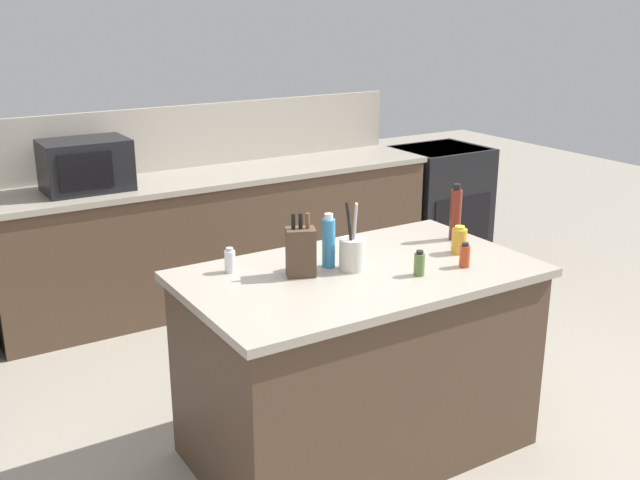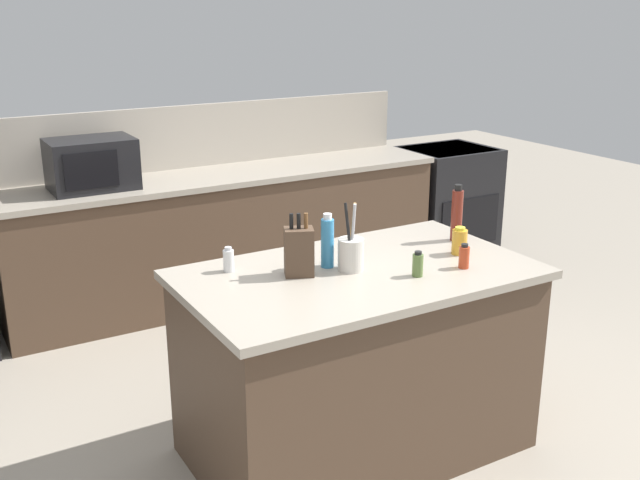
{
  "view_description": "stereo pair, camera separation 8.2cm",
  "coord_description": "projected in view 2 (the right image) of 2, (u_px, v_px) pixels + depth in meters",
  "views": [
    {
      "loc": [
        -1.86,
        -2.67,
        2.13
      ],
      "look_at": [
        0.0,
        0.35,
        0.99
      ],
      "focal_mm": 42.0,
      "sensor_mm": 36.0,
      "label": 1
    },
    {
      "loc": [
        -1.79,
        -2.71,
        2.13
      ],
      "look_at": [
        0.0,
        0.35,
        0.99
      ],
      "focal_mm": 42.0,
      "sensor_mm": 36.0,
      "label": 2
    }
  ],
  "objects": [
    {
      "name": "ground_plane",
      "position": [
        355.0,
        447.0,
        3.74
      ],
      "size": [
        14.0,
        14.0,
        0.0
      ],
      "primitive_type": "plane",
      "color": "gray"
    },
    {
      "name": "back_counter_run",
      "position": [
        229.0,
        235.0,
        5.55
      ],
      "size": [
        3.28,
        0.66,
        0.94
      ],
      "color": "#4C3828",
      "rests_on": "ground_plane"
    },
    {
      "name": "wall_backsplash",
      "position": [
        209.0,
        135.0,
        5.59
      ],
      "size": [
        3.24,
        0.03,
        0.46
      ],
      "primitive_type": "cube",
      "color": "#B2A899",
      "rests_on": "back_counter_run"
    },
    {
      "name": "kitchen_island",
      "position": [
        357.0,
        362.0,
        3.59
      ],
      "size": [
        1.63,
        0.96,
        0.94
      ],
      "color": "#4C3828",
      "rests_on": "ground_plane"
    },
    {
      "name": "range_oven",
      "position": [
        446.0,
        200.0,
        6.54
      ],
      "size": [
        0.76,
        0.65,
        0.92
      ],
      "color": "black",
      "rests_on": "ground_plane"
    },
    {
      "name": "microwave",
      "position": [
        92.0,
        164.0,
        4.89
      ],
      "size": [
        0.55,
        0.39,
        0.33
      ],
      "color": "black",
      "rests_on": "back_counter_run"
    },
    {
      "name": "knife_block",
      "position": [
        299.0,
        251.0,
        3.36
      ],
      "size": [
        0.16,
        0.14,
        0.29
      ],
      "rotation": [
        0.0,
        0.0,
        -0.41
      ],
      "color": "#4C3828",
      "rests_on": "kitchen_island"
    },
    {
      "name": "utensil_crock",
      "position": [
        351.0,
        253.0,
        3.43
      ],
      "size": [
        0.12,
        0.12,
        0.32
      ],
      "color": "beige",
      "rests_on": "kitchen_island"
    },
    {
      "name": "salt_shaker",
      "position": [
        229.0,
        260.0,
        3.42
      ],
      "size": [
        0.05,
        0.05,
        0.12
      ],
      "color": "silver",
      "rests_on": "kitchen_island"
    },
    {
      "name": "spice_jar_paprika",
      "position": [
        464.0,
        257.0,
        3.46
      ],
      "size": [
        0.05,
        0.05,
        0.12
      ],
      "color": "#B73D1E",
      "rests_on": "kitchen_island"
    },
    {
      "name": "honey_jar",
      "position": [
        459.0,
        241.0,
        3.65
      ],
      "size": [
        0.07,
        0.07,
        0.14
      ],
      "color": "gold",
      "rests_on": "kitchen_island"
    },
    {
      "name": "dish_soap_bottle",
      "position": [
        327.0,
        242.0,
        3.46
      ],
      "size": [
        0.06,
        0.06,
        0.26
      ],
      "color": "#3384BC",
      "rests_on": "kitchen_island"
    },
    {
      "name": "spice_jar_oregano",
      "position": [
        418.0,
        265.0,
        3.36
      ],
      "size": [
        0.05,
        0.05,
        0.12
      ],
      "color": "#567038",
      "rests_on": "kitchen_island"
    },
    {
      "name": "vinegar_bottle",
      "position": [
        457.0,
        214.0,
        3.84
      ],
      "size": [
        0.06,
        0.06,
        0.3
      ],
      "color": "maroon",
      "rests_on": "kitchen_island"
    }
  ]
}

